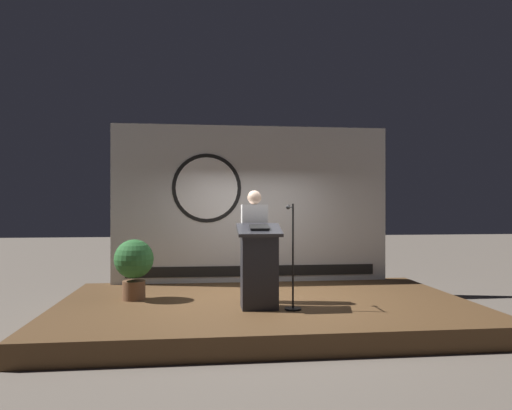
{
  "coord_description": "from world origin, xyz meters",
  "views": [
    {
      "loc": [
        -1.01,
        -7.4,
        1.81
      ],
      "look_at": [
        -0.16,
        -0.15,
        1.81
      ],
      "focal_mm": 33.25,
      "sensor_mm": 36.0,
      "label": 1
    }
  ],
  "objects": [
    {
      "name": "potted_plant",
      "position": [
        -2.07,
        0.31,
        0.88
      ],
      "size": [
        0.62,
        0.62,
        0.96
      ],
      "color": "brown",
      "rests_on": "stage_platform"
    },
    {
      "name": "podium",
      "position": [
        -0.16,
        -0.55,
        0.9
      ],
      "size": [
        0.64,
        0.5,
        1.23
      ],
      "color": "#26262B",
      "rests_on": "stage_platform"
    },
    {
      "name": "stage_platform",
      "position": [
        0.0,
        0.0,
        0.15
      ],
      "size": [
        6.4,
        4.0,
        0.3
      ],
      "primitive_type": "cube",
      "color": "brown",
      "rests_on": "ground"
    },
    {
      "name": "microphone_stand",
      "position": [
        0.31,
        -0.65,
        0.84
      ],
      "size": [
        0.24,
        0.54,
        1.53
      ],
      "color": "black",
      "rests_on": "stage_platform"
    },
    {
      "name": "ground_plane",
      "position": [
        0.0,
        0.0,
        0.0
      ],
      "size": [
        40.0,
        40.0,
        0.0
      ],
      "primitive_type": "plane",
      "color": "#6B6056"
    },
    {
      "name": "banner_display",
      "position": [
        -0.03,
        1.85,
        1.82
      ],
      "size": [
        5.41,
        0.12,
        3.06
      ],
      "color": "silver",
      "rests_on": "stage_platform"
    },
    {
      "name": "speaker_person",
      "position": [
        -0.18,
        -0.07,
        1.19
      ],
      "size": [
        0.4,
        0.26,
        1.74
      ],
      "color": "black",
      "rests_on": "stage_platform"
    }
  ]
}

